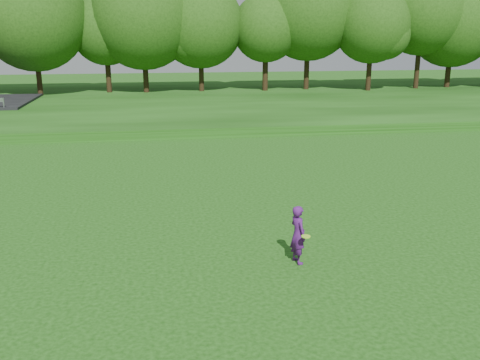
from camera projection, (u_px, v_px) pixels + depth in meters
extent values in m
plane|color=#153E0C|center=(239.00, 286.00, 13.45)|extent=(140.00, 140.00, 0.00)
cube|color=#153E0C|center=(181.00, 101.00, 45.73)|extent=(130.00, 30.00, 0.60)
cube|color=gray|center=(191.00, 135.00, 32.48)|extent=(130.00, 1.60, 0.04)
imported|color=#54186F|center=(298.00, 234.00, 14.60)|extent=(0.55, 0.69, 1.65)
cylinder|color=#AEFF28|center=(306.00, 236.00, 14.12)|extent=(0.25, 0.25, 0.03)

